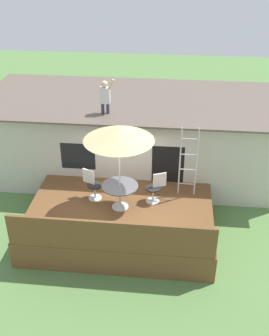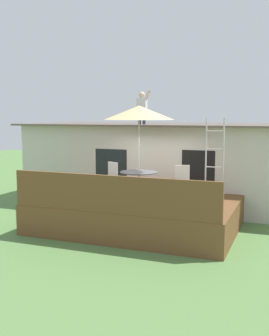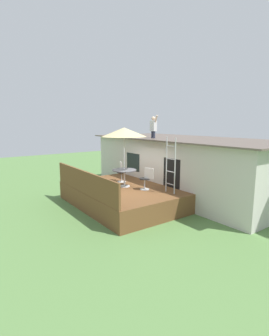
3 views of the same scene
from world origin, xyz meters
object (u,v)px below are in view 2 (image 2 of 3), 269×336
Objects in this scene: patio_table at (139,177)px; patio_chair_left at (116,178)px; patio_umbrella at (139,113)px; person_figure at (142,105)px; step_ladder at (215,158)px; patio_chair_right at (178,182)px.

patio_table is 1.13× the size of patio_chair_left.
patio_chair_left is at bearing 155.02° from patio_umbrella.
step_ladder is at bearing -26.03° from person_figure.
patio_chair_left is 1.00× the size of patio_chair_right.
patio_table is 2.16m from step_ladder.
patio_table is at bearing -0.00° from patio_chair_right.
person_figure reaches higher than patio_umbrella.
patio_chair_right is (1.86, 0.02, 0.00)m from patio_chair_left.
patio_umbrella is 2.29× the size of person_figure.
patio_chair_right is at bearing 23.71° from patio_table.
patio_table is 1.76m from patio_umbrella.
step_ladder is 1.22m from patio_chair_right.
patio_table is 1.08m from patio_chair_right.
person_figure reaches higher than step_ladder.
patio_chair_left is (-0.88, 0.41, -1.89)m from patio_umbrella.
patio_chair_left is (-0.88, 0.41, -0.13)m from patio_table.
patio_chair_right is (0.98, 0.43, -0.13)m from patio_table.
patio_chair_left is at bearing -94.88° from person_figure.
patio_chair_left is at bearing -169.58° from step_ladder.
patio_table is at bearing -97.13° from patio_umbrella.
patio_umbrella is (0.00, 0.00, 1.76)m from patio_table.
patio_chair_left is at bearing 155.02° from patio_table.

